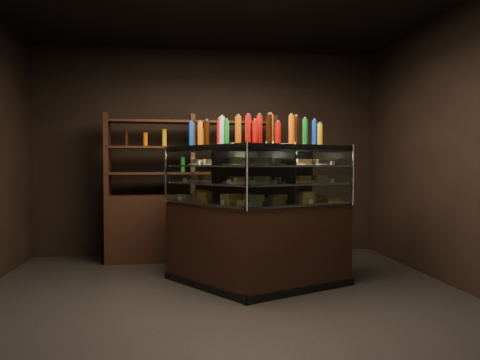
% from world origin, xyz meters
% --- Properties ---
extents(ground, '(5.00, 5.00, 0.00)m').
position_xyz_m(ground, '(0.00, 0.00, 0.00)').
color(ground, black).
rests_on(ground, ground).
extents(room_shell, '(5.02, 5.02, 3.01)m').
position_xyz_m(room_shell, '(0.00, 0.00, 1.94)').
color(room_shell, black).
rests_on(room_shell, ground).
extents(display_case, '(2.07, 1.56, 1.54)m').
position_xyz_m(display_case, '(0.38, 0.53, 0.51)').
color(display_case, black).
rests_on(display_case, ground).
extents(food_display, '(1.67, 1.14, 0.47)m').
position_xyz_m(food_display, '(0.38, 0.53, 1.19)').
color(food_display, gold).
rests_on(food_display, display_case).
extents(bottles_top, '(1.50, 1.01, 0.30)m').
position_xyz_m(bottles_top, '(0.38, 0.54, 1.67)').
color(bottles_top, silver).
rests_on(bottles_top, display_case).
extents(potted_conifer, '(0.38, 0.38, 0.82)m').
position_xyz_m(potted_conifer, '(0.72, 0.65, 0.47)').
color(potted_conifer, black).
rests_on(potted_conifer, ground).
extents(back_shelving, '(2.35, 0.52, 2.00)m').
position_xyz_m(back_shelving, '(-0.25, 2.05, 0.61)').
color(back_shelving, black).
rests_on(back_shelving, ground).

